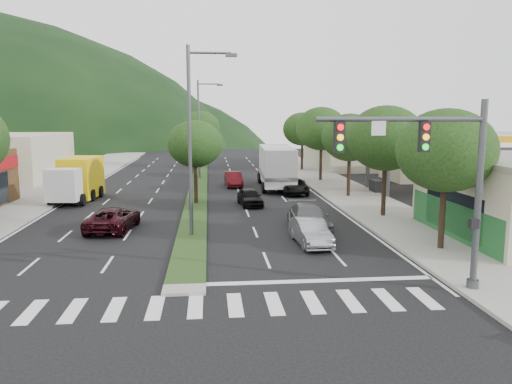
{
  "coord_description": "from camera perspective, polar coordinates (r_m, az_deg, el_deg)",
  "views": [
    {
      "loc": [
        0.97,
        -18.32,
        6.41
      ],
      "look_at": [
        3.73,
        10.67,
        1.97
      ],
      "focal_mm": 35.0,
      "sensor_mm": 36.0,
      "label": 1
    }
  ],
  "objects": [
    {
      "name": "streetlight_near",
      "position": [
        26.34,
        -7.15,
        6.81
      ],
      "size": [
        2.6,
        0.25,
        10.0
      ],
      "color": "#47494C",
      "rests_on": "ground"
    },
    {
      "name": "gas_canopy",
      "position": [
        44.2,
        18.75,
        5.93
      ],
      "size": [
        12.2,
        8.2,
        5.25
      ],
      "color": "silver",
      "rests_on": "ground"
    },
    {
      "name": "car_queue_b",
      "position": [
        28.31,
        6.08,
        -2.97
      ],
      "size": [
        2.15,
        5.03,
        1.45
      ],
      "primitive_type": "imported",
      "rotation": [
        0.0,
        0.0,
        -0.03
      ],
      "color": "#55565B",
      "rests_on": "ground"
    },
    {
      "name": "bldg_right_far",
      "position": [
        65.13,
        11.15,
        5.15
      ],
      "size": [
        10.0,
        16.0,
        5.2
      ],
      "primitive_type": "cube",
      "color": "#C1B999",
      "rests_on": "ground"
    },
    {
      "name": "motorhome",
      "position": [
        45.18,
        2.36,
        3.0
      ],
      "size": [
        3.43,
        9.68,
        3.66
      ],
      "rotation": [
        0.0,
        0.0,
        -0.05
      ],
      "color": "#BEBEBE",
      "rests_on": "ground"
    },
    {
      "name": "car_queue_a",
      "position": [
        36.02,
        -0.7,
        -0.57
      ],
      "size": [
        1.87,
        3.8,
        1.25
      ],
      "primitive_type": "imported",
      "rotation": [
        0.0,
        0.0,
        0.11
      ],
      "color": "black",
      "rests_on": "ground"
    },
    {
      "name": "ground",
      "position": [
        19.43,
        -8.13,
        -10.68
      ],
      "size": [
        160.0,
        160.0,
        0.0
      ],
      "primitive_type": "plane",
      "color": "black",
      "rests_on": "ground"
    },
    {
      "name": "median",
      "position": [
        46.76,
        -6.57,
        0.81
      ],
      "size": [
        1.6,
        56.0,
        0.12
      ],
      "primitive_type": "cube",
      "color": "#1C3914",
      "rests_on": "ground"
    },
    {
      "name": "traffic_signal",
      "position": [
        18.7,
        20.15,
        2.73
      ],
      "size": [
        6.12,
        0.4,
        7.0
      ],
      "color": "#47494C",
      "rests_on": "ground"
    },
    {
      "name": "tree_r_d",
      "position": [
        49.58,
        7.48,
        7.18
      ],
      "size": [
        5.0,
        5.0,
        7.17
      ],
      "color": "black",
      "rests_on": "sidewalk_right"
    },
    {
      "name": "tree_r_e",
      "position": [
        59.37,
        5.32,
        7.17
      ],
      "size": [
        4.6,
        4.6,
        6.71
      ],
      "color": "black",
      "rests_on": "sidewalk_right"
    },
    {
      "name": "box_truck",
      "position": [
        40.43,
        -19.67,
        1.24
      ],
      "size": [
        3.07,
        6.78,
        3.25
      ],
      "rotation": [
        0.0,
        0.0,
        3.05
      ],
      "color": "silver",
      "rests_on": "ground"
    },
    {
      "name": "sidewalk_right",
      "position": [
        45.27,
        9.38,
        0.51
      ],
      "size": [
        5.0,
        90.0,
        0.15
      ],
      "primitive_type": "cube",
      "color": "gray",
      "rests_on": "ground"
    },
    {
      "name": "tree_r_c",
      "position": [
        39.91,
        10.68,
        6.13
      ],
      "size": [
        4.4,
        4.4,
        6.48
      ],
      "color": "black",
      "rests_on": "sidewalk_right"
    },
    {
      "name": "car_queue_d",
      "position": [
        41.46,
        4.48,
        0.62
      ],
      "size": [
        2.46,
        4.65,
        1.25
      ],
      "primitive_type": "imported",
      "rotation": [
        0.0,
        0.0,
        -0.09
      ],
      "color": "black",
      "rests_on": "ground"
    },
    {
      "name": "bldg_left_far",
      "position": [
        56.15,
        -26.31,
        3.58
      ],
      "size": [
        9.0,
        14.0,
        4.6
      ],
      "primitive_type": "cube",
      "color": "#C1B999",
      "rests_on": "ground"
    },
    {
      "name": "sidewalk_left",
      "position": [
        45.95,
        -23.07,
        0.05
      ],
      "size": [
        6.0,
        90.0,
        0.15
      ],
      "primitive_type": "cube",
      "color": "gray",
      "rests_on": "ground"
    },
    {
      "name": "suv_maroon",
      "position": [
        29.38,
        -16.0,
        -2.94
      ],
      "size": [
        2.76,
        5.04,
        1.34
      ],
      "primitive_type": "imported",
      "rotation": [
        0.0,
        0.0,
        3.03
      ],
      "color": "black",
      "rests_on": "ground"
    },
    {
      "name": "tree_r_b",
      "position": [
        32.29,
        14.62,
        5.95
      ],
      "size": [
        4.8,
        4.8,
        6.94
      ],
      "color": "black",
      "rests_on": "sidewalk_right"
    },
    {
      "name": "streetlight_mid",
      "position": [
        51.33,
        -6.34,
        7.69
      ],
      "size": [
        2.6,
        0.25,
        10.0
      ],
      "color": "#47494C",
      "rests_on": "ground"
    },
    {
      "name": "tree_med_far",
      "position": [
        62.34,
        -6.38,
        7.33
      ],
      "size": [
        4.8,
        4.8,
        6.94
      ],
      "color": "black",
      "rests_on": "median"
    },
    {
      "name": "car_queue_c",
      "position": [
        45.85,
        -2.59,
        1.47
      ],
      "size": [
        1.61,
        4.14,
        1.34
      ],
      "primitive_type": "imported",
      "rotation": [
        0.0,
        0.0,
        0.05
      ],
      "color": "#480C11",
      "rests_on": "ground"
    },
    {
      "name": "tree_r_a",
      "position": [
        24.94,
        20.88,
        4.45
      ],
      "size": [
        4.6,
        4.6,
        6.63
      ],
      "color": "black",
      "rests_on": "sidewalk_right"
    },
    {
      "name": "tree_med_near",
      "position": [
        36.39,
        -6.99,
        5.48
      ],
      "size": [
        4.0,
        4.0,
        6.02
      ],
      "color": "black",
      "rests_on": "median"
    },
    {
      "name": "crosswalk",
      "position": [
        17.56,
        -8.44,
        -12.82
      ],
      "size": [
        19.0,
        2.2,
        0.01
      ],
      "primitive_type": "cube",
      "color": "silver",
      "rests_on": "ground"
    },
    {
      "name": "sedan_silver",
      "position": [
        25.24,
        6.25,
        -4.56
      ],
      "size": [
        1.66,
        4.06,
        1.31
      ],
      "primitive_type": "imported",
      "rotation": [
        0.0,
        0.0,
        0.07
      ],
      "color": "#919398",
      "rests_on": "ground"
    }
  ]
}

